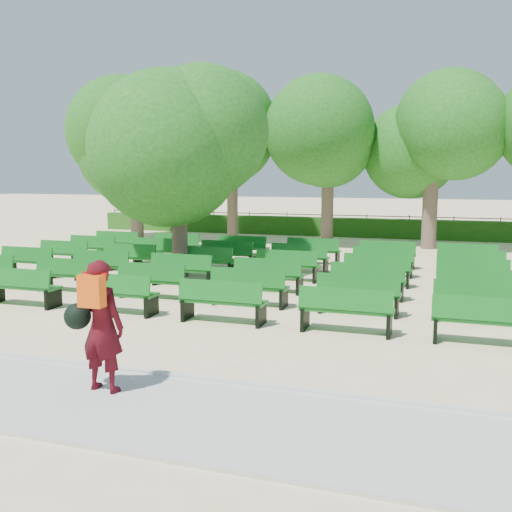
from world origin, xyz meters
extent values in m
plane|color=beige|center=(0.00, 0.00, 0.00)|extent=(120.00, 120.00, 0.00)
cube|color=beige|center=(0.00, -7.40, 0.03)|extent=(30.00, 2.20, 0.06)
cube|color=silver|center=(0.00, -6.25, 0.05)|extent=(30.00, 0.12, 0.10)
cube|color=#245816|center=(0.00, 14.00, 0.45)|extent=(26.00, 0.70, 0.90)
cube|color=#12671B|center=(-0.85, 1.11, 0.44)|extent=(1.78, 0.58, 0.06)
cube|color=#12671B|center=(-0.85, 0.90, 0.69)|extent=(1.77, 0.22, 0.41)
cylinder|color=brown|center=(-2.81, 1.57, 1.40)|extent=(0.46, 0.46, 2.79)
ellipsoid|color=#246C1D|center=(-2.81, 1.57, 3.97)|extent=(4.27, 4.27, 3.85)
imported|color=#420910|center=(0.19, -7.05, 0.96)|extent=(0.69, 0.49, 1.81)
cube|color=#F6520C|center=(0.19, -7.26, 1.48)|extent=(0.34, 0.17, 0.42)
sphere|color=black|center=(-0.15, -7.11, 1.08)|extent=(0.36, 0.36, 0.36)
camera|label=1|loc=(4.48, -13.49, 2.98)|focal=40.00mm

